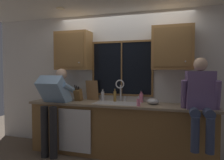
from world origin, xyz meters
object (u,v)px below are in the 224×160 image
(person_standing, at_px, (54,101))
(knife_block, at_px, (78,95))
(person_sitting_on_counter, at_px, (201,97))
(bottle_tall_clear, at_px, (141,98))
(bottle_amber_small, at_px, (103,96))
(bottle_green_glass, at_px, (115,96))
(cutting_board, at_px, (92,90))
(mixing_bowl, at_px, (153,102))
(soap_dispenser, at_px, (138,102))

(person_standing, distance_m, knife_block, 0.46)
(person_sitting_on_counter, relative_size, bottle_tall_clear, 6.11)
(bottle_amber_small, bearing_deg, bottle_green_glass, -7.37)
(bottle_green_glass, distance_m, bottle_tall_clear, 0.48)
(person_standing, height_order, bottle_amber_small, person_standing)
(cutting_board, relative_size, mixing_bowl, 1.88)
(knife_block, xyz_separation_m, soap_dispenser, (1.18, -0.24, -0.05))
(mixing_bowl, bearing_deg, soap_dispenser, -128.01)
(knife_block, distance_m, soap_dispenser, 1.20)
(cutting_board, bearing_deg, bottle_tall_clear, -0.53)
(cutting_board, bearing_deg, soap_dispenser, -23.19)
(person_sitting_on_counter, distance_m, mixing_bowl, 0.79)
(bottle_amber_small, bearing_deg, cutting_board, 176.96)
(soap_dispenser, height_order, bottle_tall_clear, bottle_tall_clear)
(person_standing, relative_size, mixing_bowl, 7.48)
(mixing_bowl, xyz_separation_m, soap_dispenser, (-0.20, -0.25, 0.02))
(bottle_tall_clear, distance_m, bottle_amber_small, 0.73)
(bottle_amber_small, bearing_deg, bottle_tall_clear, 0.21)
(bottle_amber_small, bearing_deg, mixing_bowl, -8.91)
(soap_dispenser, bearing_deg, bottle_tall_clear, 93.45)
(knife_block, height_order, cutting_board, cutting_board)
(bottle_green_glass, height_order, bottle_amber_small, bottle_green_glass)
(mixing_bowl, xyz_separation_m, bottle_green_glass, (-0.70, 0.12, 0.05))
(person_standing, height_order, bottle_tall_clear, person_standing)
(person_standing, bearing_deg, person_sitting_on_counter, 0.60)
(knife_block, height_order, bottle_tall_clear, knife_block)
(person_sitting_on_counter, bearing_deg, person_standing, -179.40)
(soap_dispenser, height_order, bottle_green_glass, bottle_green_glass)
(person_standing, xyz_separation_m, soap_dispenser, (1.49, 0.09, 0.04))
(person_sitting_on_counter, relative_size, cutting_board, 3.30)
(cutting_board, bearing_deg, bottle_amber_small, -3.04)
(person_standing, bearing_deg, knife_block, 46.53)
(bottle_tall_clear, bearing_deg, person_standing, -161.21)
(person_sitting_on_counter, height_order, bottle_amber_small, person_sitting_on_counter)
(person_standing, distance_m, cutting_board, 0.74)
(soap_dispenser, bearing_deg, cutting_board, 156.81)
(knife_block, bearing_deg, bottle_amber_small, 21.60)
(person_sitting_on_counter, bearing_deg, cutting_board, 165.66)
(bottle_green_glass, relative_size, bottle_amber_small, 1.08)
(cutting_board, distance_m, soap_dispenser, 1.06)
(knife_block, height_order, soap_dispenser, knife_block)
(person_standing, xyz_separation_m, knife_block, (0.31, 0.33, 0.08))
(knife_block, relative_size, mixing_bowl, 1.58)
(soap_dispenser, bearing_deg, person_sitting_on_counter, -4.11)
(person_sitting_on_counter, bearing_deg, knife_block, 171.77)
(mixing_bowl, bearing_deg, bottle_tall_clear, 145.79)
(bottle_tall_clear, xyz_separation_m, bottle_amber_small, (-0.73, -0.00, 0.01))
(mixing_bowl, relative_size, bottle_amber_small, 0.91)
(person_standing, height_order, bottle_green_glass, person_standing)
(person_sitting_on_counter, distance_m, cutting_board, 1.94)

